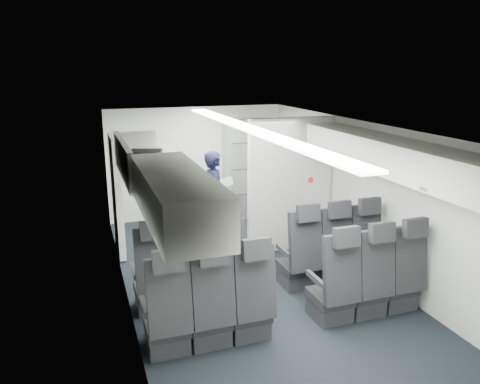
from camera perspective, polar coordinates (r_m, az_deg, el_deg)
cabin_shell at (r=6.36m, az=1.18°, el=-1.12°), size 3.41×6.01×2.16m
seat_row_front at (r=6.14m, az=2.89°, el=-8.92°), size 3.33×0.56×1.24m
seat_row_mid at (r=5.40m, az=6.54°, el=-12.58°), size 3.33×0.56×1.24m
overhead_bin_left_rear at (r=3.93m, az=-7.86°, el=-0.48°), size 0.53×1.80×0.40m
overhead_bin_left_front_open at (r=5.64m, az=-11.79°, el=2.85°), size 0.64×1.70×0.72m
overhead_bin_right_rear at (r=5.23m, az=23.80°, el=2.29°), size 0.53×1.80×0.40m
overhead_bin_right_front at (r=6.59m, az=13.54°, el=5.61°), size 0.53×1.70×0.40m
bulkhead_partition at (r=7.45m, az=6.13°, el=0.86°), size 1.40×0.15×2.13m
galley_unit at (r=9.19m, az=0.86°, el=2.91°), size 0.85×0.52×1.90m
boarding_door at (r=7.55m, az=-14.79°, el=-0.33°), size 0.12×1.27×1.86m
flight_attendant at (r=7.88m, az=-3.06°, el=-0.53°), size 0.45×0.61×1.55m
carry_on_bag at (r=5.84m, az=-11.41°, el=3.93°), size 0.44×0.37×0.23m
papers at (r=7.83m, az=-1.65°, el=1.21°), size 0.20×0.04×0.14m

